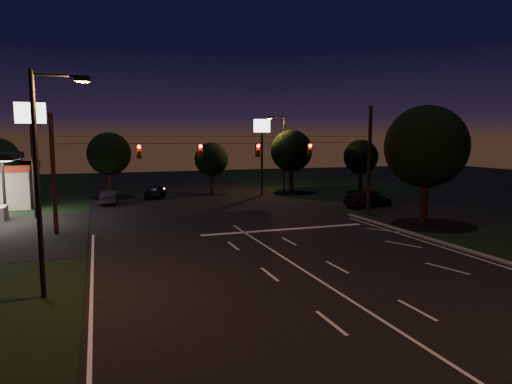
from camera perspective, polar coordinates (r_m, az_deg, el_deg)
name	(u,v)px	position (r m, az deg, el deg)	size (l,w,h in m)	color
ground	(323,283)	(20.80, 8.44, -11.18)	(140.00, 140.00, 0.00)	black
cross_street_right	(437,208)	(44.94, 21.68, -1.86)	(20.00, 16.00, 0.02)	black
center_line	(411,339)	(16.09, 18.85, -16.99)	(0.14, 40.00, 0.01)	silver
stop_bar	(285,229)	(32.12, 3.64, -4.69)	(12.00, 0.50, 0.01)	silver
utility_pole_right	(368,214)	(39.36, 13.79, -2.75)	(0.30, 0.30, 9.00)	black
utility_pole_left	(57,234)	(33.22, -23.66, -4.88)	(0.28, 0.28, 8.00)	black
signal_span	(230,150)	(33.76, -3.31, 5.28)	(24.00, 0.40, 1.56)	black
pole_sign_left_near	(31,130)	(39.77, -26.28, 6.95)	(2.20, 0.30, 9.10)	black
pole_sign_right	(262,139)	(50.53, 0.74, 6.63)	(1.80, 0.30, 8.40)	black
street_light_left	(44,168)	(19.62, -24.98, 2.79)	(2.20, 0.35, 9.00)	black
street_light_right_far	(282,148)	(53.58, 3.27, 5.56)	(2.20, 0.35, 9.00)	black
tree_right_near	(425,148)	(35.85, 20.34, 5.23)	(6.00, 6.00, 8.76)	black
tree_far_b	(109,154)	(51.66, -17.86, 4.50)	(4.60, 4.60, 6.98)	black
tree_far_c	(211,160)	(52.12, -5.61, 4.03)	(3.80, 3.80, 5.86)	black
tree_far_d	(291,151)	(53.10, 4.42, 5.09)	(4.80, 4.80, 7.30)	black
tree_far_e	(360,157)	(55.09, 12.93, 4.26)	(4.00, 4.00, 6.18)	black
car_oncoming_a	(155,191)	(50.06, -12.53, 0.13)	(1.70, 4.23, 1.44)	black
car_oncoming_b	(109,197)	(46.29, -17.89, -0.63)	(1.42, 4.08, 1.34)	black
car_cross	(368,199)	(43.63, 13.80, -0.82)	(2.11, 5.19, 1.51)	black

